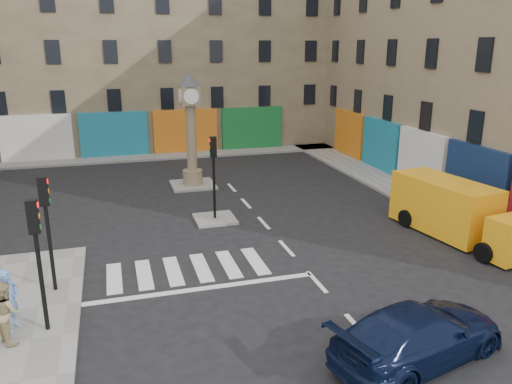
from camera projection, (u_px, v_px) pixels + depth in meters
name	position (u px, v px, depth m)	size (l,w,h in m)	color
ground	(329.00, 296.00, 15.75)	(120.00, 120.00, 0.00)	black
sidewalk_right	(399.00, 189.00, 27.29)	(2.60, 30.00, 0.15)	gray
sidewalk_far	(146.00, 157.00, 35.08)	(32.00, 2.40, 0.15)	gray
island_near	(215.00, 219.00, 22.56)	(1.80, 1.80, 0.12)	gray
island_far	(193.00, 185.00, 28.08)	(2.40, 2.40, 0.12)	gray
building_far	(133.00, 33.00, 38.04)	(32.00, 10.00, 17.00)	#887A5A
traffic_light_left_near	(37.00, 245.00, 12.95)	(0.28, 0.22, 3.70)	black
traffic_light_left_far	(46.00, 216.00, 15.16)	(0.28, 0.22, 3.70)	black
traffic_light_island	(214.00, 164.00, 21.84)	(0.28, 0.22, 3.70)	black
clock_pillar	(191.00, 123.00, 27.09)	(1.20, 1.20, 6.10)	#8A765A
navy_sedan	(419.00, 334.00, 12.39)	(2.00, 4.92, 1.43)	black
yellow_van	(455.00, 211.00, 20.33)	(2.81, 6.41, 2.26)	#FFA815
pedestrian_blue	(9.00, 300.00, 13.40)	(0.64, 0.42, 1.76)	#5E8FD8
pedestrian_tan	(6.00, 312.00, 12.87)	(0.82, 0.64, 1.68)	tan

